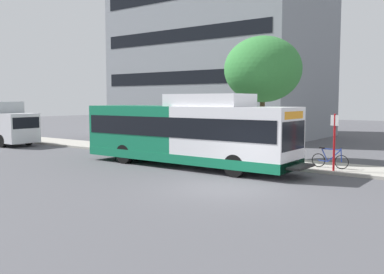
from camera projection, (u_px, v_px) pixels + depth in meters
ground_plane at (85, 169)px, 20.88m from camera, size 120.00×120.00×0.00m
sidewalk_curb at (201, 156)px, 25.29m from camera, size 3.00×56.00×0.14m
transit_bus at (186, 133)px, 21.44m from camera, size 2.58×12.25×3.65m
bus_stop_sign_pole at (334, 138)px, 19.31m from camera, size 0.10×0.36×2.60m
bicycle_parked at (330, 159)px, 20.16m from camera, size 0.52×1.76×1.02m
street_tree_near_stop at (263, 70)px, 23.62m from camera, size 4.30×4.30×6.75m
lattice_comm_tower at (114, 40)px, 47.58m from camera, size 1.10×1.10×30.00m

